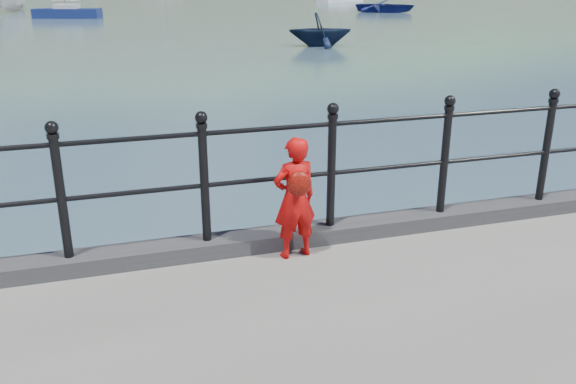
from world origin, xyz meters
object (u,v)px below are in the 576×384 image
object	(u,v)px
child	(295,198)
sailboat_port	(67,13)
launch_blue	(386,6)
launch_white	(11,0)
railing	(270,164)
launch_navy	(320,30)

from	to	relation	value
child	sailboat_port	xyz separation A→B (m)	(-3.56, 45.35, -1.23)
child	launch_blue	xyz separation A→B (m)	(22.14, 44.48, -1.06)
launch_blue	launch_white	bearing A→B (deg)	110.50
railing	child	xyz separation A→B (m)	(0.16, -0.26, -0.25)
launch_blue	launch_white	world-z (taller)	launch_white
railing	launch_white	xyz separation A→B (m)	(-8.15, 53.94, -0.81)
child	sailboat_port	size ratio (longest dim) A/B	0.16
railing	launch_navy	bearing A→B (deg)	69.13
railing	launch_blue	bearing A→B (deg)	63.23
launch_white	child	bearing A→B (deg)	-63.59
railing	launch_blue	xyz separation A→B (m)	(22.30, 44.22, -1.31)
railing	sailboat_port	bearing A→B (deg)	94.32
child	launch_blue	distance (m)	49.69
launch_white	sailboat_port	distance (m)	10.06
sailboat_port	railing	bearing A→B (deg)	-68.40
launch_white	sailboat_port	bearing A→B (deg)	-44.10
launch_white	launch_blue	bearing A→B (deg)	-0.01
launch_navy	sailboat_port	bearing A→B (deg)	38.23
railing	launch_white	distance (m)	54.55
railing	launch_white	bearing A→B (deg)	98.59
launch_blue	railing	bearing A→B (deg)	-168.57
child	launch_navy	xyz separation A→B (m)	(8.57, 23.15, -0.79)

